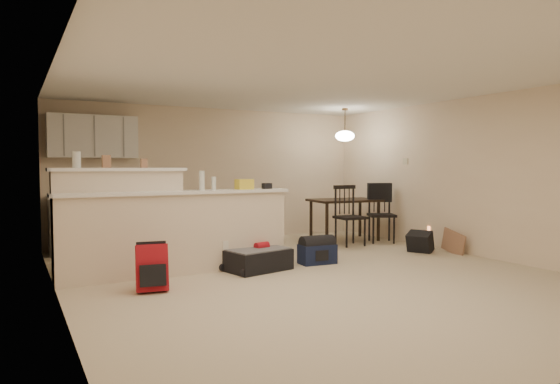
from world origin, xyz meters
TOP-DOWN VIEW (x-y plane):
  - room at (0.00, 0.00)m, footprint 7.00×7.02m
  - breakfast_bar at (-1.76, 0.98)m, footprint 3.08×0.58m
  - upper_cabinets at (-2.20, 3.32)m, footprint 1.40×0.34m
  - kitchen_counter at (-2.00, 3.19)m, footprint 1.80×0.60m
  - thermostat at (2.98, 1.55)m, footprint 0.02×0.12m
  - jar at (-2.70, 1.12)m, footprint 0.10×0.10m
  - cereal_box at (-2.35, 1.12)m, footprint 0.10×0.07m
  - small_box at (-1.88, 1.12)m, footprint 0.08×0.06m
  - bottle_a at (-1.17, 0.90)m, footprint 0.07×0.07m
  - bottle_b at (-1.01, 0.90)m, footprint 0.06×0.06m
  - bag_lump at (-0.56, 0.90)m, footprint 0.22×0.18m
  - pouch at (-0.20, 0.90)m, footprint 0.12×0.10m
  - dining_table at (2.16, 2.30)m, footprint 1.34×0.97m
  - pendant_lamp at (2.16, 2.30)m, footprint 0.36×0.36m
  - dining_chair_near at (1.87, 1.72)m, footprint 0.49×0.47m
  - dining_chair_far at (2.61, 1.76)m, footprint 0.62×0.61m
  - suitcase at (-0.49, 0.61)m, footprint 0.93×0.70m
  - red_backpack at (-2.03, 0.17)m, footprint 0.38×0.27m
  - navy_duffel at (0.46, 0.61)m, footprint 0.54×0.32m
  - black_daypack at (2.46, 0.61)m, footprint 0.40×0.45m
  - cardboard_sheet at (2.85, 0.27)m, footprint 0.06×0.48m

SIDE VIEW (x-z plane):
  - suitcase at x=-0.49m, z-range 0.00..0.28m
  - navy_duffel at x=0.46m, z-range 0.00..0.28m
  - black_daypack at x=2.46m, z-range 0.00..0.33m
  - cardboard_sheet at x=2.85m, z-range 0.00..0.36m
  - red_backpack at x=-2.03m, z-range 0.00..0.52m
  - kitchen_counter at x=-2.00m, z-range 0.00..0.90m
  - dining_chair_near at x=1.87m, z-range 0.00..1.07m
  - dining_chair_far at x=2.61m, z-range 0.00..1.07m
  - breakfast_bar at x=-1.76m, z-range -0.09..1.30m
  - dining_table at x=2.16m, z-range 0.30..1.08m
  - pouch at x=-0.20m, z-range 1.09..1.17m
  - bag_lump at x=-0.56m, z-range 1.09..1.23m
  - bottle_b at x=-1.01m, z-range 1.09..1.27m
  - bottle_a at x=-1.17m, z-range 1.09..1.35m
  - room at x=0.00m, z-range 0.00..2.50m
  - small_box at x=-1.88m, z-range 1.39..1.51m
  - cereal_box at x=-2.35m, z-range 1.39..1.55m
  - jar at x=-2.70m, z-range 1.39..1.59m
  - thermostat at x=2.98m, z-range 1.44..1.56m
  - upper_cabinets at x=-2.20m, z-range 1.55..2.25m
  - pendant_lamp at x=2.16m, z-range 1.68..2.30m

